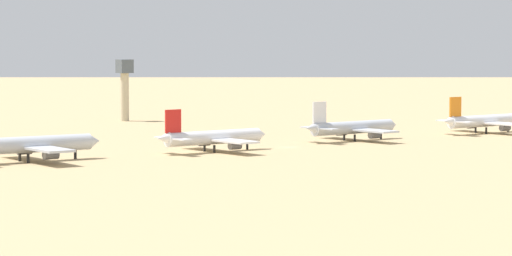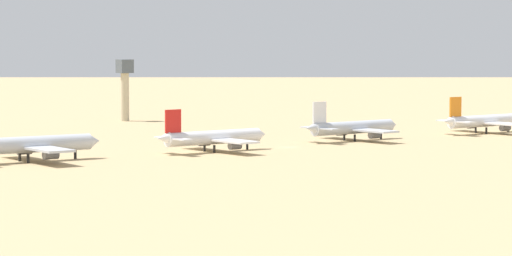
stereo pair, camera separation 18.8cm
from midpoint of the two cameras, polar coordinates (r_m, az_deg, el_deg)
name	(u,v)px [view 1 (the left image)]	position (r m, az deg, el deg)	size (l,w,h in m)	color
ground	(289,147)	(381.49, 1.43, -0.86)	(4000.00, 4000.00, 0.00)	tan
ridge_east	(206,22)	(1443.48, -2.21, 4.70)	(238.78, 221.86, 94.13)	gray
parked_jet_orange_1	(28,145)	(342.35, -10.04, -0.73)	(41.62, 34.81, 13.79)	silver
parked_jet_red_2	(213,138)	(365.92, -1.94, -0.42)	(38.02, 32.02, 12.56)	white
parked_jet_white_3	(352,128)	(404.81, 4.25, 0.02)	(38.60, 32.56, 12.74)	silver
parked_jet_orange_4	(483,121)	(441.44, 9.98, 0.31)	(38.41, 32.34, 12.69)	white
control_tower	(125,84)	(498.70, -5.82, 1.95)	(5.20, 5.20, 23.69)	#C6B793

